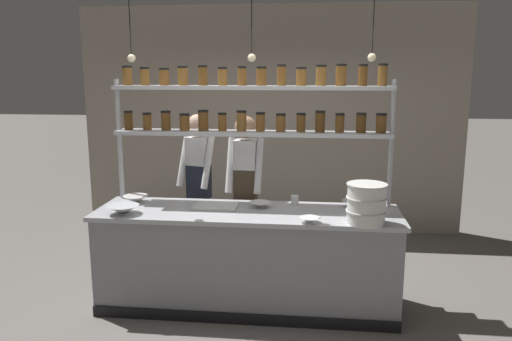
% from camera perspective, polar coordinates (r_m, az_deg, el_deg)
% --- Properties ---
extents(ground_plane, '(40.00, 40.00, 0.00)m').
position_cam_1_polar(ground_plane, '(4.86, -0.97, -15.11)').
color(ground_plane, slate).
extents(back_wall, '(5.15, 0.12, 3.02)m').
position_cam_1_polar(back_wall, '(6.80, 1.59, 5.77)').
color(back_wall, '#9E9384').
rests_on(back_wall, ground_plane).
extents(prep_counter, '(2.75, 0.76, 0.92)m').
position_cam_1_polar(prep_counter, '(4.67, -1.00, -10.05)').
color(prep_counter, gray).
rests_on(prep_counter, ground_plane).
extents(spice_shelf_unit, '(2.63, 0.28, 2.23)m').
position_cam_1_polar(spice_shelf_unit, '(4.70, -0.45, 6.68)').
color(spice_shelf_unit, '#B7BABF').
rests_on(spice_shelf_unit, ground_plane).
extents(chef_left, '(0.42, 0.35, 1.72)m').
position_cam_1_polar(chef_left, '(5.33, -6.57, -1.36)').
color(chef_left, black).
rests_on(chef_left, ground_plane).
extents(chef_center, '(0.37, 0.31, 1.73)m').
position_cam_1_polar(chef_center, '(5.06, -1.20, -1.94)').
color(chef_center, black).
rests_on(chef_center, ground_plane).
extents(container_stack, '(0.33, 0.33, 0.34)m').
position_cam_1_polar(container_stack, '(4.21, 12.49, -3.71)').
color(container_stack, white).
rests_on(container_stack, prep_counter).
extents(cutting_board, '(0.40, 0.26, 0.02)m').
position_cam_1_polar(cutting_board, '(4.63, -4.61, -4.11)').
color(cutting_board, silver).
rests_on(cutting_board, prep_counter).
extents(prep_bowl_near_left, '(0.20, 0.20, 0.05)m').
position_cam_1_polar(prep_bowl_near_left, '(4.62, 0.51, -3.94)').
color(prep_bowl_near_left, silver).
rests_on(prep_bowl_near_left, prep_counter).
extents(prep_bowl_center_front, '(0.24, 0.24, 0.07)m').
position_cam_1_polar(prep_bowl_center_front, '(4.94, -13.58, -3.18)').
color(prep_bowl_center_front, silver).
rests_on(prep_bowl_center_front, prep_counter).
extents(prep_bowl_center_back, '(0.29, 0.29, 0.08)m').
position_cam_1_polar(prep_bowl_center_back, '(4.56, -14.97, -4.35)').
color(prep_bowl_center_back, silver).
rests_on(prep_bowl_center_back, prep_counter).
extents(prep_bowl_near_right, '(0.18, 0.18, 0.05)m').
position_cam_1_polar(prep_bowl_near_right, '(4.18, 6.19, -5.67)').
color(prep_bowl_near_right, white).
rests_on(prep_bowl_near_right, prep_counter).
extents(prep_bowl_far_left, '(0.27, 0.27, 0.07)m').
position_cam_1_polar(prep_bowl_far_left, '(4.68, 11.41, -3.83)').
color(prep_bowl_far_left, '#B2B7BC').
rests_on(prep_bowl_far_left, prep_counter).
extents(serving_cup_front, '(0.07, 0.07, 0.09)m').
position_cam_1_polar(serving_cup_front, '(4.70, 4.45, -3.43)').
color(serving_cup_front, silver).
rests_on(serving_cup_front, prep_counter).
extents(pendant_light_row, '(2.14, 0.07, 0.73)m').
position_cam_1_polar(pendant_light_row, '(4.35, -0.74, 13.28)').
color(pendant_light_row, black).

